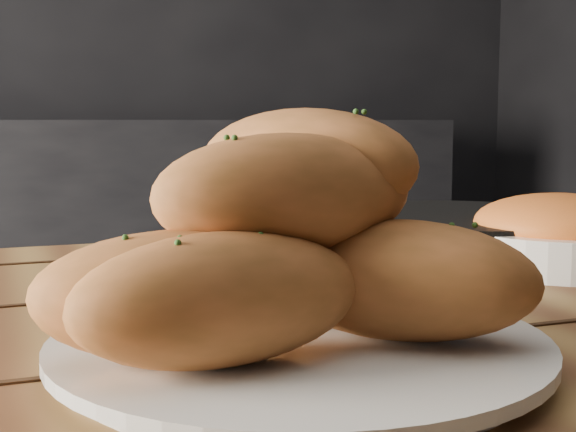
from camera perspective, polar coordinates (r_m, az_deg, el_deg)
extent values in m
cube|color=black|center=(2.68, -18.69, -3.18)|extent=(2.80, 0.60, 0.90)
cube|color=olive|center=(0.66, 5.58, -8.08)|extent=(1.61, 0.83, 0.04)
cylinder|color=silver|center=(0.50, 0.83, -9.88)|extent=(0.28, 0.28, 0.01)
cylinder|color=silver|center=(0.50, 0.83, -9.00)|extent=(0.31, 0.31, 0.01)
ellipsoid|color=#BB6634|center=(0.43, -4.75, -5.89)|extent=(0.18, 0.10, 0.07)
ellipsoid|color=#BB6634|center=(0.49, 8.07, -4.52)|extent=(0.18, 0.16, 0.07)
ellipsoid|color=#BB6634|center=(0.54, -2.05, -3.30)|extent=(0.14, 0.18, 0.07)
ellipsoid|color=#BB6634|center=(0.47, -0.15, 1.53)|extent=(0.17, 0.09, 0.07)
ellipsoid|color=#BB6634|center=(0.52, 1.20, 3.66)|extent=(0.16, 0.17, 0.07)
ellipsoid|color=#BB6634|center=(0.44, -7.23, -5.64)|extent=(0.18, 0.11, 0.07)
cylinder|color=black|center=(0.93, 11.86, -1.66)|extent=(0.29, 0.29, 0.03)
cylinder|color=black|center=(0.92, 11.89, -0.43)|extent=(0.30, 0.30, 0.02)
cylinder|color=white|center=(0.87, 18.75, -2.13)|extent=(0.21, 0.21, 0.04)
ellipsoid|color=orange|center=(0.86, 18.81, -0.49)|extent=(0.17, 0.17, 0.06)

